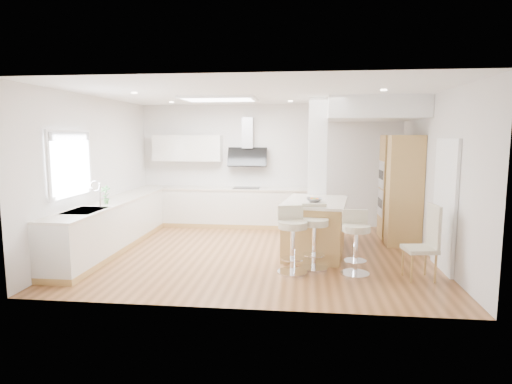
# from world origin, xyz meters

# --- Properties ---
(ground) EXTENTS (6.00, 6.00, 0.00)m
(ground) POSITION_xyz_m (0.00, 0.00, 0.00)
(ground) COLOR #9D653A
(ground) RESTS_ON ground
(ceiling) EXTENTS (6.00, 5.00, 0.02)m
(ceiling) POSITION_xyz_m (0.00, 0.00, 0.00)
(ceiling) COLOR white
(ceiling) RESTS_ON ground
(wall_back) EXTENTS (6.00, 0.04, 2.80)m
(wall_back) POSITION_xyz_m (0.00, 2.50, 1.40)
(wall_back) COLOR silver
(wall_back) RESTS_ON ground
(wall_left) EXTENTS (0.04, 5.00, 2.80)m
(wall_left) POSITION_xyz_m (-3.00, 0.00, 1.40)
(wall_left) COLOR silver
(wall_left) RESTS_ON ground
(wall_right) EXTENTS (0.04, 5.00, 2.80)m
(wall_right) POSITION_xyz_m (3.00, 0.00, 1.40)
(wall_right) COLOR silver
(wall_right) RESTS_ON ground
(skylight) EXTENTS (4.10, 2.10, 0.06)m
(skylight) POSITION_xyz_m (-0.79, 0.60, 2.77)
(skylight) COLOR white
(skylight) RESTS_ON ground
(window_left) EXTENTS (0.06, 1.28, 1.07)m
(window_left) POSITION_xyz_m (-2.96, -0.90, 1.69)
(window_left) COLOR silver
(window_left) RESTS_ON ground
(doorway_right) EXTENTS (0.05, 1.00, 2.10)m
(doorway_right) POSITION_xyz_m (2.97, -0.60, 1.00)
(doorway_right) COLOR #484138
(doorway_right) RESTS_ON ground
(counter_left) EXTENTS (0.63, 4.50, 1.35)m
(counter_left) POSITION_xyz_m (-2.70, 0.23, 0.46)
(counter_left) COLOR tan
(counter_left) RESTS_ON ground
(counter_back) EXTENTS (3.62, 0.63, 2.50)m
(counter_back) POSITION_xyz_m (-0.91, 2.22, 0.70)
(counter_back) COLOR tan
(counter_back) RESTS_ON ground
(pillar) EXTENTS (0.35, 0.35, 2.80)m
(pillar) POSITION_xyz_m (1.05, 0.95, 1.40)
(pillar) COLOR white
(pillar) RESTS_ON ground
(soffit) EXTENTS (1.78, 2.20, 0.40)m
(soffit) POSITION_xyz_m (2.10, 1.40, 2.60)
(soffit) COLOR white
(soffit) RESTS_ON ground
(oven_column) EXTENTS (0.63, 1.21, 2.10)m
(oven_column) POSITION_xyz_m (2.68, 1.23, 1.05)
(oven_column) COLOR tan
(oven_column) RESTS_ON ground
(peninsula) EXTENTS (1.25, 1.71, 1.04)m
(peninsula) POSITION_xyz_m (1.00, 0.06, 0.49)
(peninsula) COLOR tan
(peninsula) RESTS_ON ground
(bar_stool_a) EXTENTS (0.57, 0.57, 1.02)m
(bar_stool_a) POSITION_xyz_m (0.63, -1.04, 0.58)
(bar_stool_a) COLOR white
(bar_stool_a) RESTS_ON ground
(bar_stool_b) EXTENTS (0.48, 0.48, 1.02)m
(bar_stool_b) POSITION_xyz_m (0.97, -0.77, 0.57)
(bar_stool_b) COLOR white
(bar_stool_b) RESTS_ON ground
(bar_stool_c) EXTENTS (0.45, 0.45, 0.97)m
(bar_stool_c) POSITION_xyz_m (1.58, -1.01, 0.55)
(bar_stool_c) COLOR white
(bar_stool_c) RESTS_ON ground
(dining_chair) EXTENTS (0.48, 0.48, 1.11)m
(dining_chair) POSITION_xyz_m (2.58, -1.11, 0.59)
(dining_chair) COLOR beige
(dining_chair) RESTS_ON ground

